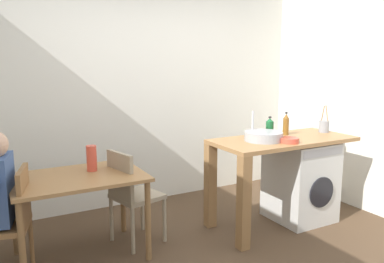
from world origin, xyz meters
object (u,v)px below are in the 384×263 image
(bottle_tall_green, at_px, (270,126))
(utensil_crock, at_px, (324,126))
(dining_table, at_px, (78,187))
(washing_machine, at_px, (300,180))
(vase, at_px, (92,158))
(mixing_bowl, at_px, (289,140))
(chair_opposite, at_px, (130,192))
(bottle_squat_brown, at_px, (286,124))
(chair_person_seat, at_px, (11,219))

(bottle_tall_green, bearing_deg, utensil_crock, -18.10)
(dining_table, bearing_deg, utensil_crock, -4.75)
(washing_machine, distance_m, bottle_tall_green, 0.67)
(vase, bearing_deg, washing_machine, -9.87)
(dining_table, xyz_separation_m, vase, (0.15, 0.10, 0.21))
(washing_machine, height_order, mixing_bowl, mixing_bowl)
(chair_opposite, xyz_separation_m, bottle_squat_brown, (1.71, -0.16, 0.52))
(bottle_tall_green, height_order, bottle_squat_brown, bottle_squat_brown)
(chair_opposite, distance_m, bottle_tall_green, 1.66)
(vase, bearing_deg, utensil_crock, -7.28)
(chair_person_seat, distance_m, utensil_crock, 3.25)
(washing_machine, bearing_deg, mixing_bowl, -151.75)
(dining_table, relative_size, chair_opposite, 1.22)
(chair_person_seat, distance_m, washing_machine, 2.85)
(bottle_tall_green, height_order, utensil_crock, utensil_crock)
(vase, bearing_deg, mixing_bowl, -17.79)
(utensil_crock, relative_size, vase, 1.30)
(chair_person_seat, distance_m, bottle_tall_green, 2.66)
(dining_table, bearing_deg, mixing_bowl, -13.72)
(dining_table, height_order, bottle_tall_green, bottle_tall_green)
(chair_person_seat, distance_m, bottle_squat_brown, 2.79)
(bottle_squat_brown, bearing_deg, bottle_tall_green, 140.94)
(bottle_squat_brown, bearing_deg, mixing_bowl, -127.27)
(mixing_bowl, bearing_deg, vase, 162.21)
(chair_person_seat, bearing_deg, bottle_tall_green, -73.40)
(chair_opposite, bearing_deg, utensil_crock, 69.43)
(dining_table, xyz_separation_m, chair_person_seat, (-0.55, -0.12, -0.14))
(mixing_bowl, xyz_separation_m, utensil_crock, (0.74, 0.25, 0.04))
(washing_machine, bearing_deg, chair_opposite, 170.47)
(bottle_tall_green, distance_m, vase, 1.92)
(chair_person_seat, bearing_deg, bottle_squat_brown, -75.75)
(utensil_crock, bearing_deg, dining_table, 175.25)
(chair_opposite, height_order, vase, vase)
(dining_table, distance_m, vase, 0.28)
(washing_machine, bearing_deg, vase, 170.13)
(chair_opposite, bearing_deg, bottle_tall_green, 74.05)
(washing_machine, relative_size, mixing_bowl, 4.68)
(mixing_bowl, bearing_deg, chair_person_seat, 171.90)
(chair_opposite, bearing_deg, washing_machine, 66.51)
(bottle_squat_brown, bearing_deg, utensil_crock, -10.86)
(bottle_tall_green, bearing_deg, bottle_squat_brown, -39.06)
(washing_machine, xyz_separation_m, mixing_bowl, (-0.37, -0.20, 0.52))
(mixing_bowl, relative_size, utensil_crock, 0.61)
(bottle_tall_green, distance_m, mixing_bowl, 0.47)
(dining_table, height_order, chair_opposite, chair_opposite)
(washing_machine, xyz_separation_m, bottle_tall_green, (-0.24, 0.25, 0.58))
(chair_opposite, height_order, bottle_squat_brown, bottle_squat_brown)
(dining_table, bearing_deg, chair_opposite, 3.84)
(washing_machine, height_order, bottle_squat_brown, bottle_squat_brown)
(utensil_crock, bearing_deg, bottle_tall_green, 161.90)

